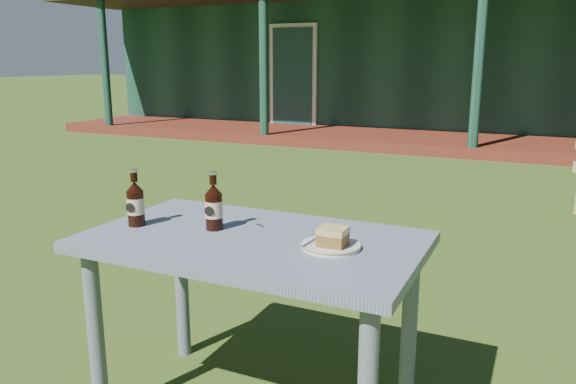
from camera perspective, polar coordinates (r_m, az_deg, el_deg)
The scene contains 9 objects.
ground at distance 3.67m, azimuth 8.65°, elevation -8.28°, with size 80.00×80.00×0.00m, color #334916.
pavilion at distance 12.72m, azimuth 21.31°, elevation 13.57°, with size 15.80×8.30×3.45m.
cafe_table at distance 2.06m, azimuth -3.54°, elevation -7.21°, with size 1.20×0.70×0.72m.
plate at distance 1.90m, azimuth 4.37°, elevation -5.45°, with size 0.20×0.20×0.01m.
cake_slice at distance 1.88m, azimuth 4.58°, elevation -4.50°, with size 0.09×0.09×0.06m.
fork at distance 1.91m, azimuth 2.44°, elevation -5.06°, with size 0.01×0.14×0.00m, color silver.
cola_bottle_near at distance 2.10m, azimuth -7.55°, elevation -1.47°, with size 0.07×0.07×0.22m.
cola_bottle_far at distance 2.21m, azimuth -15.23°, elevation -1.11°, with size 0.07×0.07×0.22m.
bottle_cap at distance 2.14m, azimuth -2.97°, elevation -3.43°, with size 0.03×0.03×0.01m, color silver.
Camera 1 is at (0.92, -3.29, 1.34)m, focal length 35.00 mm.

